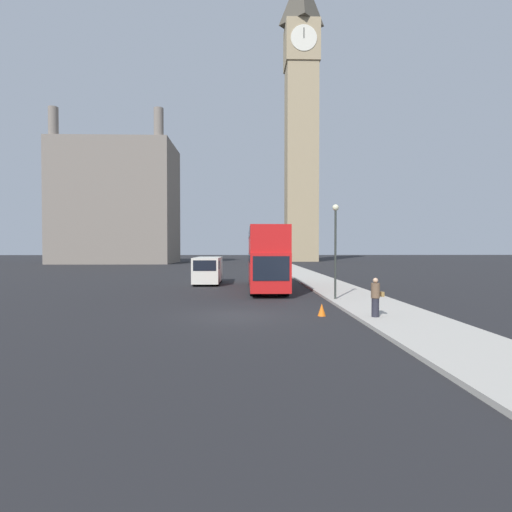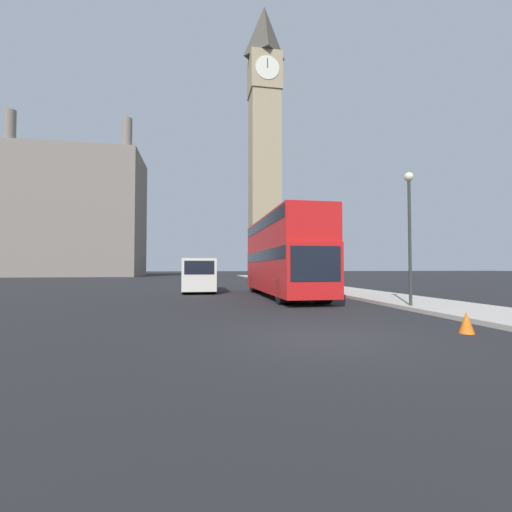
% 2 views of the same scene
% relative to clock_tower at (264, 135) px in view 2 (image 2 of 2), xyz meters
% --- Properties ---
extents(ground_plane, '(300.00, 300.00, 0.00)m').
position_rel_clock_tower_xyz_m(ground_plane, '(-12.86, -71.68, -33.46)').
color(ground_plane, black).
extents(clock_tower, '(7.40, 7.57, 65.20)m').
position_rel_clock_tower_xyz_m(clock_tower, '(0.00, 0.00, 0.00)').
color(clock_tower, tan).
rests_on(clock_tower, ground_plane).
extents(building_block_distant, '(22.29, 14.48, 28.45)m').
position_rel_clock_tower_xyz_m(building_block_distant, '(-37.76, -9.72, -21.74)').
color(building_block_distant, slate).
rests_on(building_block_distant, ground_plane).
extents(red_double_decker_bus, '(2.47, 10.84, 4.41)m').
position_rel_clock_tower_xyz_m(red_double_decker_bus, '(-11.02, -60.73, -30.99)').
color(red_double_decker_bus, red).
rests_on(red_double_decker_bus, ground_plane).
extents(white_van, '(2.11, 5.66, 2.22)m').
position_rel_clock_tower_xyz_m(white_van, '(-15.64, -56.00, -32.27)').
color(white_van, silver).
rests_on(white_van, ground_plane).
extents(street_lamp, '(0.36, 0.36, 5.29)m').
position_rel_clock_tower_xyz_m(street_lamp, '(-7.48, -67.16, -29.80)').
color(street_lamp, '#2D332D').
rests_on(street_lamp, sidewalk_strip).
extents(traffic_cone, '(0.36, 0.36, 0.55)m').
position_rel_clock_tower_xyz_m(traffic_cone, '(-9.14, -71.87, -33.19)').
color(traffic_cone, orange).
rests_on(traffic_cone, ground_plane).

